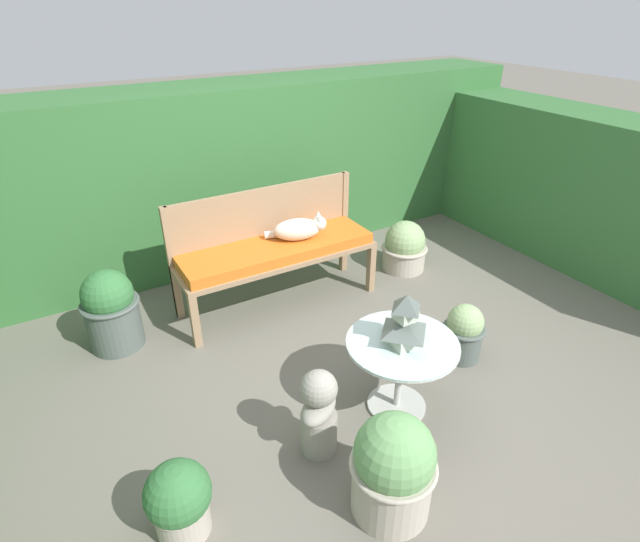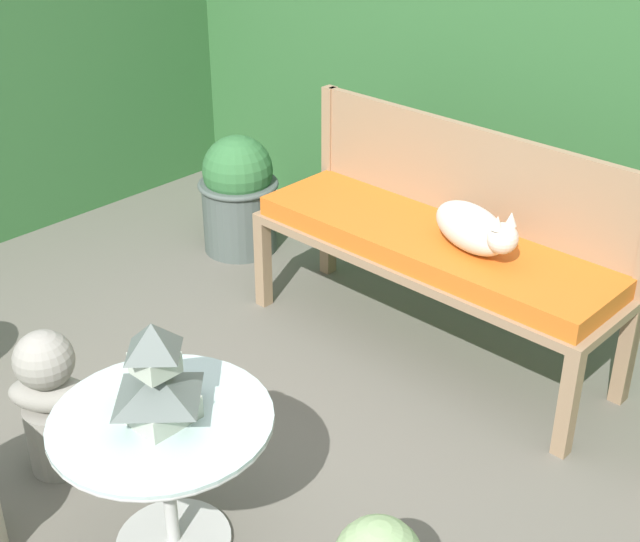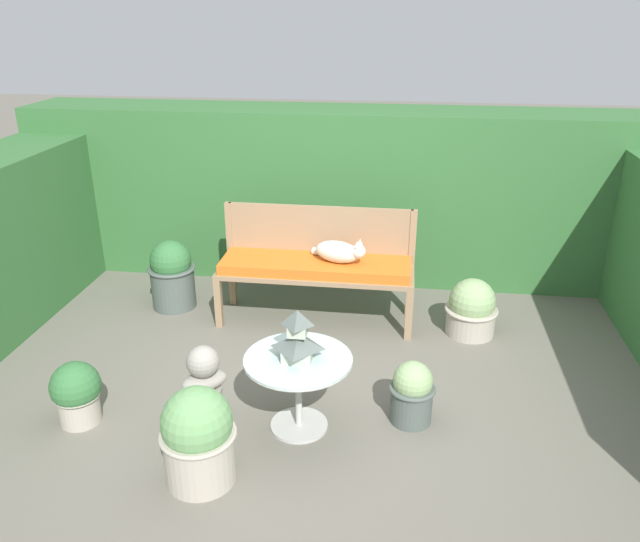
# 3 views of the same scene
# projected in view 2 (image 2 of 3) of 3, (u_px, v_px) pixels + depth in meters

# --- Properties ---
(ground) EXTENTS (30.00, 30.00, 0.00)m
(ground) POSITION_uv_depth(u_px,v_px,m) (261.00, 488.00, 3.23)
(ground) COLOR #666056
(foliage_hedge_back) EXTENTS (6.40, 0.79, 1.68)m
(foliage_hedge_back) POSITION_uv_depth(u_px,v_px,m) (606.00, 114.00, 4.34)
(foliage_hedge_back) COLOR #336633
(foliage_hedge_back) RESTS_ON ground
(garden_bench) EXTENTS (1.70, 0.52, 0.58)m
(garden_bench) POSITION_uv_depth(u_px,v_px,m) (432.00, 251.00, 3.81)
(garden_bench) COLOR #937556
(garden_bench) RESTS_ON ground
(bench_backrest) EXTENTS (1.70, 0.06, 0.99)m
(bench_backrest) POSITION_uv_depth(u_px,v_px,m) (469.00, 186.00, 3.86)
(bench_backrest) COLOR #937556
(bench_backrest) RESTS_ON ground
(cat) EXTENTS (0.49, 0.33, 0.23)m
(cat) POSITION_uv_depth(u_px,v_px,m) (474.00, 229.00, 3.59)
(cat) COLOR silver
(cat) RESTS_ON garden_bench
(patio_table) EXTENTS (0.70, 0.70, 0.53)m
(patio_table) POSITION_uv_depth(u_px,v_px,m) (164.00, 446.00, 2.80)
(patio_table) COLOR #B7B7B2
(patio_table) RESTS_ON ground
(pagoda_birdhouse) EXTENTS (0.25, 0.25, 0.34)m
(pagoda_birdhouse) POSITION_uv_depth(u_px,v_px,m) (157.00, 379.00, 2.68)
(pagoda_birdhouse) COLOR #B2BCA8
(pagoda_birdhouse) RESTS_ON patio_table
(garden_bust) EXTENTS (0.35, 0.32, 0.58)m
(garden_bust) POSITION_uv_depth(u_px,v_px,m) (51.00, 401.00, 3.21)
(garden_bust) COLOR gray
(garden_bust) RESTS_ON ground
(potted_plant_hedge_corner) EXTENTS (0.43, 0.43, 0.65)m
(potted_plant_hedge_corner) POSITION_uv_depth(u_px,v_px,m) (239.00, 194.00, 4.77)
(potted_plant_hedge_corner) COLOR #4C5651
(potted_plant_hedge_corner) RESTS_ON ground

